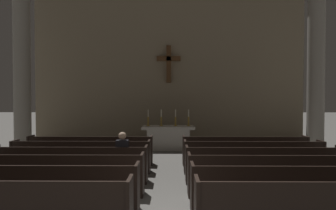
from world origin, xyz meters
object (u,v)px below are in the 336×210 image
object	(u,v)px
pew_right_row_1	(325,209)
pew_right_row_4	(264,164)
pew_right_row_3	(278,175)
candlestick_outer_left	(148,121)
candlestick_inner_left	(161,121)
pew_left_row_4	(70,164)
pew_right_row_2	(297,189)
pew_right_row_5	(253,157)
column_left_second	(22,75)
candlestick_inner_right	(175,121)
pew_left_row_1	(4,207)
lone_worshipper	(123,156)
pew_left_row_3	(54,174)
column_right_second	(316,74)
pew_left_row_5	(82,156)
pew_right_row_6	(244,150)
pew_left_row_6	(91,150)
altar	(168,137)
pew_left_row_2	(33,188)
candlestick_outer_right	(189,121)

from	to	relation	value
pew_right_row_1	pew_right_row_4	bearing A→B (deg)	90.00
pew_right_row_3	candlestick_outer_left	size ratio (longest dim) A/B	5.84
candlestick_inner_left	pew_right_row_3	bearing A→B (deg)	-64.70
pew_left_row_4	pew_right_row_2	bearing A→B (deg)	-22.44
pew_right_row_3	pew_right_row_5	distance (m)	2.08
pew_right_row_2	column_left_second	bearing A→B (deg)	142.66
pew_right_row_4	candlestick_inner_left	bearing A→B (deg)	119.80
candlestick_inner_right	pew_left_row_1	bearing A→B (deg)	-109.31
pew_right_row_1	lone_worshipper	distance (m)	4.84
pew_left_row_3	column_right_second	xyz separation A→B (m)	(8.39, 5.36, 2.65)
pew_left_row_5	pew_right_row_6	size ratio (longest dim) A/B	1.00
pew_left_row_6	pew_right_row_2	bearing A→B (deg)	-39.56
altar	candlestick_inner_right	distance (m)	0.76
column_right_second	lone_worshipper	xyz separation A→B (m)	(-7.01, -4.28, -2.43)
pew_left_row_2	pew_right_row_2	distance (m)	5.04
pew_right_row_6	candlestick_outer_left	xyz separation A→B (m)	(-3.37, 2.84, 0.75)
pew_left_row_5	pew_right_row_2	size ratio (longest dim) A/B	1.00
pew_right_row_2	candlestick_outer_right	distance (m)	7.24
pew_left_row_1	pew_right_row_5	size ratio (longest dim) A/B	1.00
pew_left_row_4	pew_right_row_4	distance (m)	5.04
column_left_second	column_right_second	size ratio (longest dim) A/B	1.00
pew_left_row_2	column_right_second	distance (m)	10.88
pew_right_row_4	column_right_second	size ratio (longest dim) A/B	0.63
candlestick_outer_left	pew_left_row_2	bearing A→B (deg)	-103.41
column_right_second	lone_worshipper	size ratio (longest dim) A/B	4.87
pew_left_row_2	pew_right_row_4	bearing A→B (deg)	22.44
pew_right_row_3	pew_right_row_5	size ratio (longest dim) A/B	1.00
pew_left_row_5	pew_left_row_2	bearing A→B (deg)	-90.00
pew_right_row_4	pew_right_row_6	distance (m)	2.08
column_right_second	pew_right_row_2	bearing A→B (deg)	-117.62
pew_left_row_3	pew_left_row_5	bearing A→B (deg)	90.00
pew_right_row_1	candlestick_outer_left	xyz separation A→B (m)	(-3.37, 8.05, 0.75)
pew_left_row_6	column_right_second	size ratio (longest dim) A/B	0.63
pew_left_row_4	pew_right_row_6	xyz separation A→B (m)	(5.04, 2.08, 0.00)
pew_right_row_6	column_right_second	distance (m)	4.82
pew_right_row_4	altar	world-z (taller)	altar
pew_left_row_6	candlestick_inner_right	distance (m)	4.08
pew_left_row_1	candlestick_outer_right	distance (m)	8.76
pew_right_row_6	column_left_second	size ratio (longest dim) A/B	0.63
column_right_second	altar	world-z (taller)	column_right_second
pew_left_row_1	pew_left_row_6	size ratio (longest dim) A/B	1.00
pew_left_row_4	pew_right_row_2	xyz separation A→B (m)	(5.04, -2.08, 0.00)
pew_right_row_3	lone_worshipper	world-z (taller)	lone_worshipper
pew_right_row_2	candlestick_inner_right	xyz separation A→B (m)	(-2.22, 7.01, 0.75)
pew_left_row_5	column_left_second	xyz separation A→B (m)	(-3.35, 3.28, 2.65)
pew_right_row_5	candlestick_outer_left	world-z (taller)	candlestick_outer_left
pew_left_row_4	altar	bearing A→B (deg)	62.90
pew_left_row_3	pew_left_row_4	xyz separation A→B (m)	(0.00, 1.04, 0.00)
altar	candlestick_outer_left	bearing A→B (deg)	180.00
column_right_second	candlestick_outer_right	distance (m)	5.40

